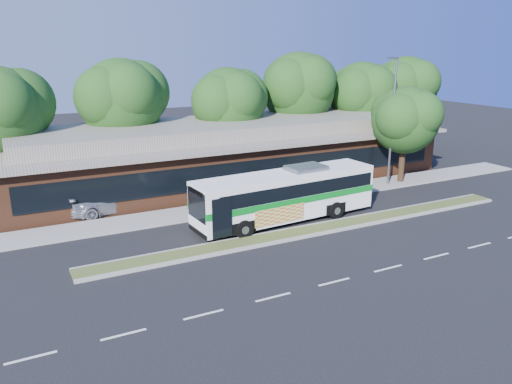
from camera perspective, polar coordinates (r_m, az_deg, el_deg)
ground at (r=27.37m, az=7.93°, el=-4.70°), size 120.00×120.00×0.00m
median_strip at (r=27.80m, az=7.24°, el=-4.17°), size 26.00×1.10×0.15m
sidewalk at (r=32.49m, az=1.51°, el=-1.04°), size 44.00×2.60×0.12m
plaza_building at (r=37.71m, az=-3.26°, el=4.62°), size 33.20×11.20×4.45m
lamp_post at (r=36.60m, az=15.29°, el=8.13°), size 0.93×0.18×9.07m
tree_bg_a at (r=36.18m, az=-26.74°, el=8.44°), size 6.47×5.80×8.63m
tree_bg_b at (r=38.06m, az=-14.57°, el=10.36°), size 6.69×6.00×9.00m
tree_bg_c at (r=39.69m, az=-2.73°, el=10.27°), size 6.24×5.60×8.26m
tree_bg_d at (r=43.84m, az=5.28°, el=11.87°), size 6.91×6.20×9.37m
tree_bg_e at (r=46.55m, az=12.29°, el=10.99°), size 6.47×5.80×8.50m
tree_bg_f at (r=51.25m, az=16.93°, el=11.48°), size 6.69×6.00×8.92m
transit_bus at (r=28.54m, az=3.51°, el=-0.00°), size 11.29×3.18×3.13m
sedan at (r=31.57m, az=-16.28°, el=-0.89°), size 5.54×2.89×1.53m
sidewalk_tree at (r=38.06m, az=16.98°, el=8.09°), size 5.37×4.82×7.07m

